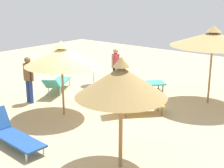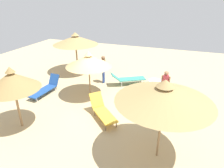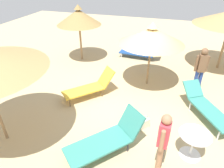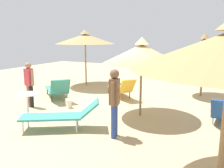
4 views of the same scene
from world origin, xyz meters
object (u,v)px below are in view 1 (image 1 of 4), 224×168
(lounge_chair_center, at_px, (134,103))
(lounge_chair_far_right, at_px, (57,83))
(parasol_umbrella_far_left, at_px, (121,82))
(handbag, at_px, (107,90))
(lounge_chair_front, at_px, (138,82))
(side_table_round, at_px, (94,74))
(person_standing_far_left, at_px, (115,65))
(parasol_umbrella_near_right, at_px, (61,56))
(lounge_chair_edge, at_px, (13,134))
(parasol_umbrella_back, at_px, (213,39))
(person_standing_near_right, at_px, (29,77))

(lounge_chair_center, bearing_deg, lounge_chair_far_right, -90.77)
(parasol_umbrella_far_left, bearing_deg, handbag, -136.54)
(parasol_umbrella_far_left, xyz_separation_m, lounge_chair_far_right, (-2.95, -5.46, -1.63))
(lounge_chair_front, bearing_deg, lounge_chair_far_right, -48.98)
(lounge_chair_center, distance_m, handbag, 2.37)
(side_table_round, bearing_deg, person_standing_far_left, 130.44)
(parasol_umbrella_far_left, relative_size, handbag, 5.72)
(parasol_umbrella_near_right, xyz_separation_m, lounge_chair_far_right, (-1.50, -2.00, -1.53))
(parasol_umbrella_near_right, xyz_separation_m, lounge_chair_edge, (2.37, 0.64, -1.61))
(parasol_umbrella_back, relative_size, person_standing_near_right, 1.73)
(parasol_umbrella_back, bearing_deg, side_table_round, -79.54)
(lounge_chair_front, height_order, lounge_chair_far_right, lounge_chair_front)
(parasol_umbrella_near_right, distance_m, lounge_chair_edge, 2.94)
(parasol_umbrella_far_left, xyz_separation_m, parasol_umbrella_back, (-5.49, -0.26, 0.30))
(person_standing_far_left, xyz_separation_m, side_table_round, (0.61, -0.71, -0.40))
(parasol_umbrella_far_left, height_order, side_table_round, parasol_umbrella_far_left)
(parasol_umbrella_near_right, xyz_separation_m, lounge_chair_front, (-3.62, 0.43, -1.53))
(lounge_chair_front, xyz_separation_m, person_standing_far_left, (-0.16, -1.28, 0.48))
(parasol_umbrella_near_right, bearing_deg, person_standing_near_right, -90.91)
(handbag, bearing_deg, parasol_umbrella_back, 113.28)
(lounge_chair_center, bearing_deg, parasol_umbrella_near_right, -50.84)
(lounge_chair_edge, relative_size, lounge_chair_center, 1.19)
(parasol_umbrella_far_left, xyz_separation_m, lounge_chair_edge, (0.93, -2.83, -1.71))
(person_standing_far_left, height_order, handbag, person_standing_far_left)
(parasol_umbrella_far_left, bearing_deg, parasol_umbrella_back, -177.25)
(parasol_umbrella_near_right, relative_size, lounge_chair_edge, 1.18)
(parasol_umbrella_far_left, xyz_separation_m, parasol_umbrella_near_right, (-1.44, -3.47, -0.10))
(lounge_chair_front, distance_m, person_standing_far_left, 1.38)
(lounge_chair_center, relative_size, person_standing_far_left, 1.10)
(parasol_umbrella_near_right, height_order, person_standing_far_left, parasol_umbrella_near_right)
(parasol_umbrella_far_left, height_order, parasol_umbrella_back, parasol_umbrella_back)
(lounge_chair_front, xyz_separation_m, lounge_chair_far_right, (2.11, -2.43, -0.00))
(parasol_umbrella_far_left, relative_size, lounge_chair_edge, 1.26)
(lounge_chair_front, relative_size, person_standing_near_right, 1.14)
(lounge_chair_edge, distance_m, side_table_round, 5.96)
(parasol_umbrella_far_left, bearing_deg, lounge_chair_front, -149.07)
(lounge_chair_front, height_order, person_standing_near_right, person_standing_near_right)
(parasol_umbrella_far_left, xyz_separation_m, handbag, (-3.98, -3.77, -1.87))
(parasol_umbrella_near_right, relative_size, person_standing_near_right, 1.44)
(lounge_chair_center, bearing_deg, parasol_umbrella_far_left, 30.17)
(lounge_chair_center, distance_m, person_standing_far_left, 3.54)
(lounge_chair_edge, bearing_deg, parasol_umbrella_far_left, 108.15)
(lounge_chair_far_right, xyz_separation_m, lounge_chair_center, (0.05, 3.78, -0.01))
(parasol_umbrella_far_left, bearing_deg, side_table_round, -132.53)
(lounge_chair_far_right, height_order, person_standing_far_left, person_standing_far_left)
(person_standing_near_right, relative_size, side_table_round, 2.27)
(parasol_umbrella_far_left, bearing_deg, parasol_umbrella_near_right, -112.59)
(person_standing_near_right, bearing_deg, lounge_chair_center, 111.61)
(lounge_chair_front, height_order, lounge_chair_center, lounge_chair_front)
(lounge_chair_front, bearing_deg, lounge_chair_edge, 1.98)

